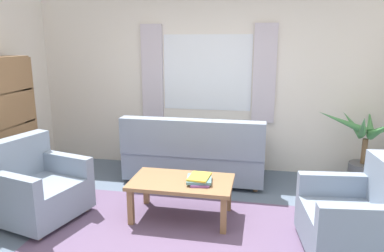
{
  "coord_description": "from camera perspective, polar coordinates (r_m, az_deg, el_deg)",
  "views": [
    {
      "loc": [
        0.82,
        -3.1,
        1.91
      ],
      "look_at": [
        0.07,
        0.7,
        0.99
      ],
      "focal_mm": 33.86,
      "sensor_mm": 36.0,
      "label": 1
    }
  ],
  "objects": [
    {
      "name": "ground_plane",
      "position": [
        3.73,
        -3.29,
        -17.48
      ],
      "size": [
        6.24,
        6.24,
        0.0
      ],
      "primitive_type": "plane",
      "color": "slate"
    },
    {
      "name": "wall_back",
      "position": [
        5.46,
        2.48,
        6.86
      ],
      "size": [
        5.32,
        0.12,
        2.6
      ],
      "primitive_type": "cube",
      "color": "silver",
      "rests_on": "ground_plane"
    },
    {
      "name": "window_with_curtains",
      "position": [
        5.36,
        2.35,
        8.35
      ],
      "size": [
        1.98,
        0.07,
        1.4
      ],
      "color": "white"
    },
    {
      "name": "area_rug",
      "position": [
        3.73,
        -3.29,
        -17.4
      ],
      "size": [
        2.73,
        1.98,
        0.01
      ],
      "primitive_type": "cube",
      "color": "#604C6B",
      "rests_on": "ground_plane"
    },
    {
      "name": "couch",
      "position": [
        5.03,
        0.42,
        -4.57
      ],
      "size": [
        1.9,
        0.82,
        0.92
      ],
      "rotation": [
        0.0,
        0.0,
        3.14
      ],
      "color": "gray",
      "rests_on": "ground_plane"
    },
    {
      "name": "armchair_left",
      "position": [
        4.34,
        -23.46,
        -8.87
      ],
      "size": [
        1.0,
        1.01,
        0.88
      ],
      "rotation": [
        0.0,
        0.0,
        1.33
      ],
      "color": "gray",
      "rests_on": "ground_plane"
    },
    {
      "name": "armchair_right",
      "position": [
        3.67,
        24.65,
        -13.08
      ],
      "size": [
        0.91,
        0.93,
        0.88
      ],
      "rotation": [
        0.0,
        0.0,
        -1.45
      ],
      "color": "gray",
      "rests_on": "ground_plane"
    },
    {
      "name": "coffee_table",
      "position": [
        3.97,
        -1.67,
        -9.3
      ],
      "size": [
        1.1,
        0.64,
        0.44
      ],
      "color": "olive",
      "rests_on": "ground_plane"
    },
    {
      "name": "book_stack_on_table",
      "position": [
        3.89,
        1.2,
        -8.36
      ],
      "size": [
        0.29,
        0.36,
        0.07
      ],
      "color": "#7F478C",
      "rests_on": "coffee_table"
    },
    {
      "name": "potted_plant",
      "position": [
        5.25,
        25.39,
        -3.82
      ],
      "size": [
        1.16,
        1.16,
        1.12
      ],
      "color": "#56565B",
      "rests_on": "ground_plane"
    },
    {
      "name": "bookshelf",
      "position": [
        5.17,
        -26.97,
        -0.76
      ],
      "size": [
        0.3,
        0.94,
        1.72
      ],
      "rotation": [
        0.0,
        0.0,
        -1.57
      ],
      "color": "olive",
      "rests_on": "ground_plane"
    }
  ]
}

